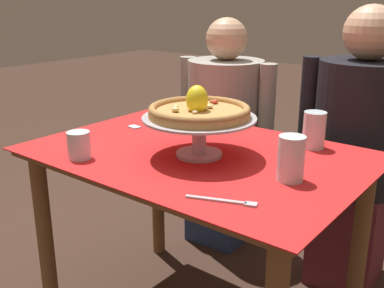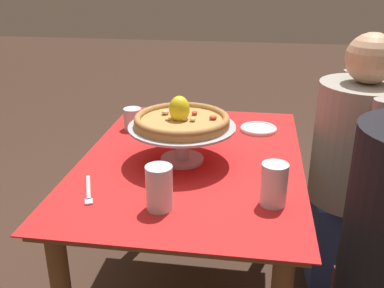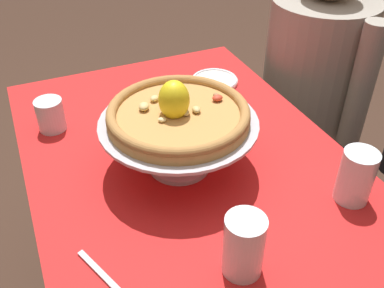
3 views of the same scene
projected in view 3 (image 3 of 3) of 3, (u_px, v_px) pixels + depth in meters
dining_table at (187, 189)px, 1.22m from camera, size 1.15×0.80×0.73m
pizza_stand at (179, 133)px, 1.05m from camera, size 0.38×0.38×0.14m
pizza at (178, 113)px, 1.02m from camera, size 0.34×0.34×0.11m
water_glass_back_right at (355, 179)px, 0.99m from camera, size 0.08×0.08×0.13m
water_glass_front_left at (51, 116)px, 1.22m from camera, size 0.08×0.08×0.09m
water_glass_side_right at (243, 248)px, 0.82m from camera, size 0.08×0.08×0.14m
side_plate at (214, 80)px, 1.46m from camera, size 0.16×0.16×0.02m
dinner_fork at (112, 285)px, 0.83m from camera, size 0.19×0.09×0.01m
sugar_packet at (163, 82)px, 1.46m from camera, size 0.05×0.04×0.00m
diner_left at (309, 97)px, 1.70m from camera, size 0.53×0.40×1.15m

